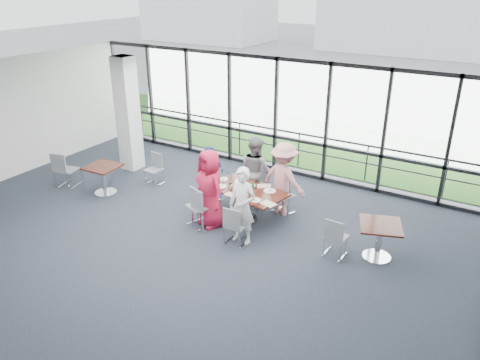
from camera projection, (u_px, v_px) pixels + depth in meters
The scene contains 39 objects.
floor at pixel (163, 249), 9.64m from camera, with size 12.00×10.00×0.02m, color #1E212D.
ceiling at pixel (151, 95), 8.34m from camera, with size 12.00×10.00×0.04m, color white.
curtain_wall_back at pixel (276, 116), 12.91m from camera, with size 12.00×0.10×3.20m, color white.
structural_column at pixel (128, 114), 13.03m from camera, with size 0.50×0.50×3.20m, color silver.
apron at pixel (335, 126), 17.48m from camera, with size 80.00×70.00×0.02m, color gray.
grass_strip at pixel (314, 140), 15.90m from camera, with size 80.00×5.00×0.01m, color #326321.
hangar_aux at pixel (209, 15), 39.25m from camera, with size 10.00×6.00×4.00m, color white.
guard_rail at pixel (284, 147), 13.82m from camera, with size 0.06×0.06×12.00m, color #2D2D33.
main_table at pixel (247, 195), 10.55m from camera, with size 1.93×1.31×0.75m.
side_table_left at pixel (103, 171), 11.83m from camera, with size 0.82×0.82×0.75m.
side_table_right at pixel (380, 230), 9.08m from camera, with size 1.01×1.01×0.75m.
diner_near_left at pixel (210, 189), 10.21m from camera, with size 0.87×0.56×1.78m, color #B21635.
diner_near_right at pixel (242, 206), 9.58m from camera, with size 0.61×0.44×1.66m, color silver.
diner_far_left at pixel (255, 171), 11.25m from camera, with size 0.83×0.51×1.70m, color slate.
diner_far_right at pixel (284, 179), 10.73m from camera, with size 1.13×0.58×1.74m, color tan.
diner_end at pixel (211, 176), 11.15m from camera, with size 0.89×0.49×1.52m, color #293C9F.
chair_main_nl at pixel (200, 206), 10.32m from camera, with size 0.47×0.47×0.97m, color slate, non-canonical shape.
chair_main_nr at pixel (237, 225), 9.67m from camera, with size 0.41×0.41×0.84m, color slate, non-canonical shape.
chair_main_fl at pixel (261, 186), 11.49m from camera, with size 0.41×0.41×0.83m, color slate, non-canonical shape.
chair_main_fr at pixel (283, 195), 10.93m from camera, with size 0.43×0.43×0.88m, color slate, non-canonical shape.
chair_main_end at pixel (210, 186), 11.44m from camera, with size 0.42×0.42×0.86m, color slate, non-canonical shape.
chair_spare_la at pixel (67, 170), 12.30m from camera, with size 0.45×0.45×0.92m, color slate, non-canonical shape.
chair_spare_lb at pixel (154, 170), 12.43m from camera, with size 0.40×0.40×0.82m, color slate, non-canonical shape.
chair_spare_r at pixel (336, 237), 9.23m from camera, with size 0.41×0.41×0.84m, color slate, non-canonical shape.
plate_nl at pixel (221, 186), 10.63m from camera, with size 0.26×0.26×0.01m, color white.
plate_nr at pixel (255, 200), 9.99m from camera, with size 0.24×0.24×0.01m, color white.
plate_fl at pixel (241, 181), 10.93m from camera, with size 0.26×0.26×0.01m, color white.
plate_fr at pixel (270, 191), 10.41m from camera, with size 0.28×0.28×0.01m, color white.
plate_end at pixel (223, 179), 11.00m from camera, with size 0.24×0.24×0.01m, color white.
tumbler_a at pixel (231, 187), 10.45m from camera, with size 0.07×0.07×0.15m, color white.
tumbler_b at pixel (250, 192), 10.22m from camera, with size 0.07×0.07×0.13m, color white.
tumbler_c at pixel (256, 185), 10.54m from camera, with size 0.07×0.07×0.14m, color white.
tumbler_d at pixel (222, 182), 10.71m from camera, with size 0.07×0.07×0.14m, color white.
menu_a at pixel (231, 195), 10.25m from camera, with size 0.28×0.19×0.00m, color silver.
menu_b at pixel (268, 204), 9.85m from camera, with size 0.32×0.23×0.00m, color silver.
menu_c at pixel (263, 186), 10.67m from camera, with size 0.32×0.22×0.00m, color silver.
condiment_caddy at pixel (249, 190), 10.43m from camera, with size 0.10×0.07×0.04m, color black.
ketchup_bottle at pixel (248, 186), 10.46m from camera, with size 0.06×0.06×0.18m, color #B8010E.
green_bottle at pixel (252, 186), 10.42m from camera, with size 0.05×0.05×0.20m, color #1F6920.
Camera 1 is at (5.60, -6.25, 5.19)m, focal length 35.00 mm.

